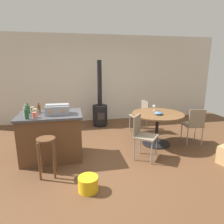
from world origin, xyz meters
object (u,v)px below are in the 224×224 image
Objects in this scene: cup_2 at (35,111)px; plastic_bucket at (88,184)px; wine_glass at (154,106)px; serving_bowl at (159,113)px; toolbox at (57,109)px; folding_chair_left at (141,114)px; wood_stove at (100,110)px; cup_1 at (33,109)px; cup_3 at (52,109)px; bottle_2 at (27,114)px; bottle_1 at (25,111)px; bottle_3 at (28,109)px; bottle_0 at (39,109)px; cup_4 at (35,115)px; folding_chair_far at (194,124)px; wooden_stool at (47,150)px; kitchen_island at (52,136)px; folding_chair_near at (143,133)px; cup_0 at (61,108)px; dining_table at (157,120)px.

plastic_bucket is at bearing -56.05° from cup_2.
wine_glass is 0.38m from serving_bowl.
folding_chair_left is at bearing 29.61° from toolbox.
wood_stove reaches higher than cup_1.
cup_3 is 2.32m from wine_glass.
bottle_2 is (-2.59, -1.42, 0.49)m from folding_chair_left.
folding_chair_left is 5.96× the size of wine_glass.
bottle_3 is at bearing 86.13° from bottle_1.
serving_bowl is at bearing -2.09° from bottle_0.
cup_4 is at bearing -154.61° from toolbox.
serving_bowl is (2.68, -0.05, -0.20)m from bottle_3.
bottle_0 is 0.49m from bottle_2.
cup_3 is at bearing 29.54° from cup_2.
cup_1 is 0.50m from cup_4.
folding_chair_far is at bearing 4.57° from cup_4.
wood_stove is 8.93× the size of bottle_1.
serving_bowl is (2.54, 0.01, -0.17)m from cup_2.
bottle_2 reaches higher than wooden_stool.
folding_chair_left is 2.86m from cup_4.
cup_3 is (0.43, 0.10, -0.03)m from bottle_3.
cup_1 reaches higher than folding_chair_left.
plastic_bucket is (1.01, -1.35, -0.87)m from bottle_3.
wine_glass is at bearing 25.71° from wooden_stool.
cup_1 is at bearing 153.70° from bottle_0.
folding_chair_left is (2.24, 1.13, 0.05)m from kitchen_island.
cup_4 is at bearing -151.02° from folding_chair_left.
serving_bowl is at bearing -60.20° from wood_stove.
bottle_3 is at bearing 166.39° from folding_chair_near.
cup_1 is 1.93m from plastic_bucket.
bottle_3 is 0.66× the size of plastic_bucket.
wood_stove is at bearing 49.60° from bottle_1.
cup_0 reaches higher than plastic_bucket.
bottle_0 reaches higher than folding_chair_far.
plastic_bucket is at bearing -64.00° from kitchen_island.
cup_1 reaches higher than kitchen_island.
wooden_stool is at bearing -103.61° from cup_0.
bottle_2 is at bearing -174.75° from folding_chair_far.
cup_4 is (-2.54, -0.46, 0.38)m from dining_table.
serving_bowl is (-0.04, -0.13, 0.20)m from dining_table.
bottle_2 reaches higher than cup_3.
wood_stove is at bearing 78.47° from plastic_bucket.
wooden_stool is 1.03m from cup_3.
bottle_3 reaches higher than folding_chair_far.
plastic_bucket is at bearing -68.85° from toolbox.
serving_bowl is (2.69, 0.13, -0.21)m from bottle_1.
folding_chair_left is at bearing 20.47° from bottle_3.
toolbox is at bearing -23.46° from kitchen_island.
cup_2 is (0.07, -0.17, -0.00)m from cup_1.
folding_chair_far is (3.12, 0.02, 0.05)m from kitchen_island.
toolbox reaches higher than folding_chair_far.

